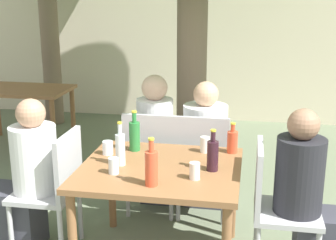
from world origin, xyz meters
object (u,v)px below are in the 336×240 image
(patio_chair_0, at_px, (55,185))
(drinking_glass_3, at_px, (108,148))
(person_seated_3, at_px, (206,151))
(soda_bottle_0, at_px, (151,167))
(wine_bottle_2, at_px, (213,155))
(drinking_glass_2, at_px, (195,171))
(patio_chair_3, at_px, (203,159))
(person_seated_1, at_px, (312,206))
(green_bottle_1, at_px, (135,135))
(dining_table_front, at_px, (160,178))
(soda_bottle_3, at_px, (232,141))
(dining_table_back, at_px, (22,96))
(patio_chair_2, at_px, (152,156))
(water_bottle_4, at_px, (120,148))
(drinking_glass_1, at_px, (205,145))
(person_seated_2, at_px, (157,146))
(drinking_glass_0, at_px, (114,166))
(person_seated_0, at_px, (25,184))
(patio_chair_1, at_px, (275,202))

(patio_chair_0, xyz_separation_m, drinking_glass_3, (0.35, 0.17, 0.25))
(person_seated_3, relative_size, soda_bottle_0, 3.77)
(wine_bottle_2, height_order, drinking_glass_2, wine_bottle_2)
(patio_chair_3, xyz_separation_m, person_seated_1, (0.81, -0.72, -0.01))
(green_bottle_1, bearing_deg, dining_table_front, -49.32)
(dining_table_front, relative_size, soda_bottle_3, 4.74)
(soda_bottle_0, bearing_deg, dining_table_back, 130.46)
(person_seated_3, bearing_deg, drinking_glass_3, 50.48)
(dining_table_front, distance_m, patio_chair_2, 0.76)
(person_seated_1, bearing_deg, water_bottle_4, 90.74)
(patio_chair_2, bearing_deg, drinking_glass_1, 142.79)
(patio_chair_2, height_order, soda_bottle_0, soda_bottle_0)
(person_seated_2, distance_m, person_seated_3, 0.44)
(drinking_glass_0, relative_size, drinking_glass_1, 0.92)
(dining_table_front, xyz_separation_m, drinking_glass_0, (-0.28, -0.18, 0.14))
(dining_table_front, distance_m, person_seated_0, 1.03)
(dining_table_front, relative_size, drinking_glass_3, 10.95)
(dining_table_back, relative_size, drinking_glass_0, 10.79)
(patio_chair_0, xyz_separation_m, water_bottle_4, (0.51, -0.02, 0.32))
(patio_chair_3, height_order, drinking_glass_3, patio_chair_3)
(patio_chair_1, bearing_deg, patio_chair_0, 90.00)
(patio_chair_3, height_order, person_seated_3, person_seated_3)
(wine_bottle_2, bearing_deg, drinking_glass_0, -164.86)
(soda_bottle_3, xyz_separation_m, drinking_glass_2, (-0.21, -0.55, -0.03))
(soda_bottle_3, xyz_separation_m, drinking_glass_0, (-0.75, -0.55, -0.04))
(dining_table_back, distance_m, green_bottle_1, 2.77)
(green_bottle_1, bearing_deg, drinking_glass_3, -144.56)
(patio_chair_3, bearing_deg, green_bottle_1, 41.86)
(green_bottle_1, bearing_deg, patio_chair_2, 85.29)
(patio_chair_0, height_order, person_seated_0, person_seated_0)
(patio_chair_2, xyz_separation_m, drinking_glass_0, (-0.06, -0.90, 0.25))
(person_seated_1, bearing_deg, soda_bottle_3, 55.78)
(person_seated_2, height_order, drinking_glass_1, person_seated_2)
(soda_bottle_0, distance_m, drinking_glass_1, 0.72)
(drinking_glass_3, bearing_deg, patio_chair_3, 40.25)
(person_seated_2, height_order, drinking_glass_3, person_seated_2)
(drinking_glass_0, bearing_deg, dining_table_front, 32.55)
(person_seated_2, relative_size, water_bottle_4, 3.90)
(patio_chair_2, relative_size, person_seated_1, 0.78)
(drinking_glass_0, bearing_deg, patio_chair_3, 61.02)
(water_bottle_4, bearing_deg, person_seated_0, 178.70)
(soda_bottle_0, bearing_deg, patio_chair_2, 102.38)
(patio_chair_1, relative_size, person_seated_2, 0.77)
(patio_chair_1, height_order, person_seated_1, person_seated_1)
(water_bottle_4, bearing_deg, patio_chair_3, 56.09)
(patio_chair_0, relative_size, person_seated_1, 0.78)
(patio_chair_0, distance_m, person_seated_2, 1.11)
(patio_chair_2, height_order, person_seated_2, person_seated_2)
(person_seated_1, distance_m, soda_bottle_3, 0.73)
(patio_chair_2, bearing_deg, water_bottle_4, 85.60)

